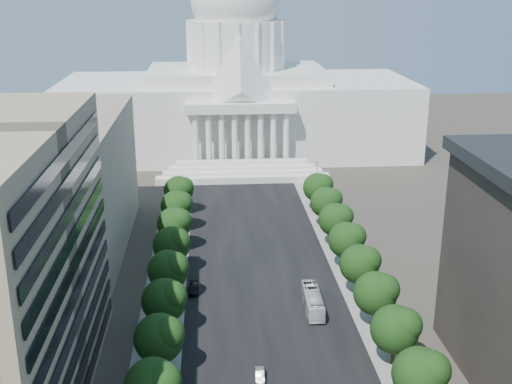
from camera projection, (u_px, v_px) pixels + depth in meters
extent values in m
cube|color=black|center=(257.00, 258.00, 138.95)|extent=(30.00, 260.00, 0.01)
cube|color=gray|center=(169.00, 261.00, 137.61)|extent=(8.00, 260.00, 0.02)
cube|color=gray|center=(344.00, 256.00, 140.29)|extent=(8.00, 260.00, 0.02)
cube|color=white|center=(237.00, 115.00, 225.13)|extent=(120.00, 50.00, 25.00)
cube|color=white|center=(236.00, 74.00, 220.63)|extent=(60.00, 40.00, 4.00)
cube|color=white|center=(241.00, 107.00, 197.05)|extent=(34.00, 8.00, 3.00)
cylinder|color=white|center=(236.00, 44.00, 217.52)|extent=(32.00, 32.00, 16.00)
ellipsoid|color=white|center=(236.00, 1.00, 213.18)|extent=(30.00, 30.00, 27.60)
cube|color=gray|center=(36.00, 183.00, 140.40)|extent=(38.00, 52.00, 30.00)
sphere|color=black|center=(162.00, 382.00, 83.60)|extent=(5.32, 5.32, 5.32)
cylinder|color=#33261C|center=(160.00, 365.00, 97.41)|extent=(0.56, 0.56, 2.94)
sphere|color=black|center=(159.00, 338.00, 95.95)|extent=(7.60, 7.60, 7.60)
sphere|color=black|center=(167.00, 334.00, 94.97)|extent=(5.32, 5.32, 5.32)
cylinder|color=#33261C|center=(165.00, 325.00, 108.79)|extent=(0.56, 0.56, 2.94)
sphere|color=black|center=(164.00, 301.00, 107.33)|extent=(7.60, 7.60, 7.60)
sphere|color=black|center=(171.00, 296.00, 106.35)|extent=(5.32, 5.32, 5.32)
cylinder|color=#33261C|center=(169.00, 293.00, 120.16)|extent=(0.56, 0.56, 2.94)
sphere|color=black|center=(168.00, 270.00, 118.70)|extent=(7.60, 7.60, 7.60)
sphere|color=black|center=(175.00, 266.00, 117.72)|extent=(5.32, 5.32, 5.32)
cylinder|color=#33261C|center=(172.00, 266.00, 131.54)|extent=(0.56, 0.56, 2.94)
sphere|color=black|center=(171.00, 245.00, 130.08)|extent=(7.60, 7.60, 7.60)
sphere|color=black|center=(178.00, 241.00, 129.10)|extent=(5.32, 5.32, 5.32)
cylinder|color=#33261C|center=(175.00, 244.00, 142.92)|extent=(0.56, 0.56, 2.94)
sphere|color=black|center=(174.00, 224.00, 141.46)|extent=(7.60, 7.60, 7.60)
sphere|color=black|center=(180.00, 220.00, 140.48)|extent=(5.32, 5.32, 5.32)
cylinder|color=#33261C|center=(177.00, 224.00, 154.29)|extent=(0.56, 0.56, 2.94)
sphere|color=black|center=(176.00, 206.00, 152.83)|extent=(7.60, 7.60, 7.60)
sphere|color=black|center=(182.00, 202.00, 151.85)|extent=(5.32, 5.32, 5.32)
cylinder|color=#33261C|center=(179.00, 208.00, 165.67)|extent=(0.56, 0.56, 2.94)
sphere|color=black|center=(179.00, 191.00, 164.21)|extent=(7.60, 7.60, 7.60)
sphere|color=black|center=(183.00, 187.00, 163.23)|extent=(5.32, 5.32, 5.32)
sphere|color=black|center=(419.00, 374.00, 87.11)|extent=(7.60, 7.60, 7.60)
sphere|color=black|center=(432.00, 370.00, 86.13)|extent=(5.32, 5.32, 5.32)
cylinder|color=#33261C|center=(393.00, 356.00, 99.94)|extent=(0.56, 0.56, 2.94)
sphere|color=black|center=(395.00, 329.00, 98.48)|extent=(7.60, 7.60, 7.60)
sphere|color=black|center=(405.00, 325.00, 97.50)|extent=(5.32, 5.32, 5.32)
cylinder|color=#33261C|center=(374.00, 318.00, 111.32)|extent=(0.56, 0.56, 2.94)
sphere|color=black|center=(375.00, 293.00, 109.86)|extent=(7.60, 7.60, 7.60)
sphere|color=black|center=(384.00, 289.00, 108.88)|extent=(5.32, 5.32, 5.32)
cylinder|color=#33261C|center=(358.00, 287.00, 122.70)|extent=(0.56, 0.56, 2.94)
sphere|color=black|center=(359.00, 264.00, 121.24)|extent=(7.60, 7.60, 7.60)
sphere|color=black|center=(368.00, 260.00, 120.26)|extent=(5.32, 5.32, 5.32)
cylinder|color=#33261C|center=(345.00, 261.00, 134.07)|extent=(0.56, 0.56, 2.94)
sphere|color=black|center=(346.00, 240.00, 132.61)|extent=(7.60, 7.60, 7.60)
sphere|color=black|center=(354.00, 236.00, 131.63)|extent=(5.32, 5.32, 5.32)
cylinder|color=#33261C|center=(334.00, 239.00, 145.45)|extent=(0.56, 0.56, 2.94)
sphere|color=black|center=(335.00, 220.00, 143.99)|extent=(7.60, 7.60, 7.60)
sphere|color=black|center=(342.00, 216.00, 143.01)|extent=(5.32, 5.32, 5.32)
cylinder|color=#33261C|center=(325.00, 221.00, 156.82)|extent=(0.56, 0.56, 2.94)
sphere|color=black|center=(326.00, 202.00, 155.36)|extent=(7.60, 7.60, 7.60)
sphere|color=black|center=(332.00, 199.00, 154.38)|extent=(5.32, 5.32, 5.32)
cylinder|color=#33261C|center=(317.00, 204.00, 168.20)|extent=(0.56, 0.56, 2.94)
sphere|color=black|center=(317.00, 187.00, 166.74)|extent=(7.60, 7.60, 7.60)
sphere|color=black|center=(323.00, 184.00, 165.76)|extent=(5.32, 5.32, 5.32)
cylinder|color=gray|center=(433.00, 361.00, 85.44)|extent=(2.40, 0.14, 0.14)
sphere|color=gray|center=(425.00, 362.00, 85.39)|extent=(0.44, 0.44, 0.44)
cylinder|color=gray|center=(389.00, 302.00, 110.55)|extent=(0.18, 0.18, 9.00)
cylinder|color=gray|center=(384.00, 279.00, 109.14)|extent=(2.40, 0.14, 0.14)
sphere|color=gray|center=(377.00, 280.00, 109.09)|extent=(0.44, 0.44, 0.44)
cylinder|color=gray|center=(357.00, 245.00, 134.25)|extent=(0.18, 0.18, 9.00)
cylinder|color=gray|center=(352.00, 226.00, 132.83)|extent=(2.40, 0.14, 0.14)
sphere|color=gray|center=(347.00, 227.00, 132.79)|extent=(0.44, 0.44, 0.44)
cylinder|color=gray|center=(334.00, 206.00, 157.95)|extent=(0.18, 0.18, 9.00)
cylinder|color=gray|center=(330.00, 189.00, 156.53)|extent=(2.40, 0.14, 0.14)
sphere|color=gray|center=(325.00, 190.00, 156.49)|extent=(0.44, 0.44, 0.44)
cylinder|color=gray|center=(317.00, 177.00, 181.65)|extent=(0.18, 0.18, 9.00)
cylinder|color=gray|center=(314.00, 162.00, 180.23)|extent=(2.40, 0.14, 0.14)
sphere|color=gray|center=(310.00, 163.00, 180.19)|extent=(0.44, 0.44, 0.44)
imported|color=#929599|center=(260.00, 375.00, 96.41)|extent=(1.48, 3.93, 1.28)
imported|color=black|center=(193.00, 289.00, 123.37)|extent=(2.13, 5.03, 1.45)
imported|color=silver|center=(313.00, 301.00, 116.77)|extent=(3.26, 12.47, 3.45)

